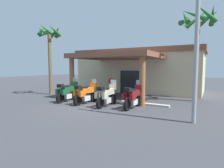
{
  "coord_description": "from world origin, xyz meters",
  "views": [
    {
      "loc": [
        7.02,
        -9.32,
        2.4
      ],
      "look_at": [
        0.32,
        2.36,
        1.2
      ],
      "focal_mm": 29.97,
      "sensor_mm": 36.0,
      "label": 1
    }
  ],
  "objects_px": {
    "motorcycle_green": "(68,92)",
    "motorcycle_cream": "(107,95)",
    "palm_tree_near_portico": "(198,29)",
    "palm_tree_roadside": "(49,41)",
    "motel_building": "(139,70)",
    "motorcycle_orange": "(86,93)",
    "pedestrian": "(111,84)",
    "motorcycle_maroon": "(133,97)"
  },
  "relations": [
    {
      "from": "motorcycle_green",
      "to": "motorcycle_orange",
      "type": "height_order",
      "value": "same"
    },
    {
      "from": "motorcycle_maroon",
      "to": "palm_tree_roadside",
      "type": "distance_m",
      "value": 9.64
    },
    {
      "from": "motorcycle_cream",
      "to": "motorcycle_maroon",
      "type": "bearing_deg",
      "value": -79.47
    },
    {
      "from": "palm_tree_roadside",
      "to": "motel_building",
      "type": "bearing_deg",
      "value": 47.46
    },
    {
      "from": "palm_tree_near_portico",
      "to": "palm_tree_roadside",
      "type": "distance_m",
      "value": 11.84
    },
    {
      "from": "motorcycle_maroon",
      "to": "palm_tree_near_portico",
      "type": "bearing_deg",
      "value": -31.42
    },
    {
      "from": "palm_tree_near_portico",
      "to": "palm_tree_roadside",
      "type": "relative_size",
      "value": 1.07
    },
    {
      "from": "motorcycle_orange",
      "to": "palm_tree_roadside",
      "type": "bearing_deg",
      "value": 76.01
    },
    {
      "from": "motorcycle_orange",
      "to": "palm_tree_near_portico",
      "type": "bearing_deg",
      "value": -48.29
    },
    {
      "from": "motorcycle_cream",
      "to": "palm_tree_near_portico",
      "type": "distance_m",
      "value": 7.79
    },
    {
      "from": "motorcycle_cream",
      "to": "palm_tree_roadside",
      "type": "relative_size",
      "value": 0.36
    },
    {
      "from": "motel_building",
      "to": "motorcycle_cream",
      "type": "xyz_separation_m",
      "value": [
        1.15,
        -8.25,
        -1.43
      ]
    },
    {
      "from": "motorcycle_green",
      "to": "palm_tree_roadside",
      "type": "bearing_deg",
      "value": 61.48
    },
    {
      "from": "motorcycle_green",
      "to": "motorcycle_cream",
      "type": "height_order",
      "value": "same"
    },
    {
      "from": "motorcycle_orange",
      "to": "motorcycle_cream",
      "type": "bearing_deg",
      "value": -85.6
    },
    {
      "from": "motel_building",
      "to": "motorcycle_green",
      "type": "xyz_separation_m",
      "value": [
        -2.13,
        -8.2,
        -1.43
      ]
    },
    {
      "from": "motorcycle_green",
      "to": "palm_tree_roadside",
      "type": "relative_size",
      "value": 0.36
    },
    {
      "from": "motel_building",
      "to": "motorcycle_maroon",
      "type": "bearing_deg",
      "value": -72.21
    },
    {
      "from": "pedestrian",
      "to": "motorcycle_cream",
      "type": "bearing_deg",
      "value": -152.97
    },
    {
      "from": "motel_building",
      "to": "motorcycle_orange",
      "type": "relative_size",
      "value": 5.62
    },
    {
      "from": "motorcycle_green",
      "to": "palm_tree_near_portico",
      "type": "height_order",
      "value": "palm_tree_near_portico"
    },
    {
      "from": "motorcycle_orange",
      "to": "motorcycle_maroon",
      "type": "distance_m",
      "value": 3.28
    },
    {
      "from": "motel_building",
      "to": "palm_tree_roadside",
      "type": "relative_size",
      "value": 2.03
    },
    {
      "from": "motel_building",
      "to": "motorcycle_green",
      "type": "height_order",
      "value": "motel_building"
    },
    {
      "from": "motel_building",
      "to": "motorcycle_orange",
      "type": "xyz_separation_m",
      "value": [
        -0.49,
        -8.23,
        -1.43
      ]
    },
    {
      "from": "palm_tree_near_portico",
      "to": "palm_tree_roadside",
      "type": "bearing_deg",
      "value": -166.77
    },
    {
      "from": "palm_tree_near_portico",
      "to": "palm_tree_roadside",
      "type": "height_order",
      "value": "palm_tree_near_portico"
    },
    {
      "from": "motel_building",
      "to": "palm_tree_roadside",
      "type": "bearing_deg",
      "value": -134.05
    },
    {
      "from": "motorcycle_cream",
      "to": "palm_tree_roadside",
      "type": "height_order",
      "value": "palm_tree_roadside"
    },
    {
      "from": "motorcycle_orange",
      "to": "pedestrian",
      "type": "xyz_separation_m",
      "value": [
        0.0,
        3.38,
        0.33
      ]
    },
    {
      "from": "motorcycle_green",
      "to": "motorcycle_cream",
      "type": "relative_size",
      "value": 1.0
    },
    {
      "from": "motorcycle_green",
      "to": "palm_tree_roadside",
      "type": "distance_m",
      "value": 5.76
    },
    {
      "from": "palm_tree_roadside",
      "to": "motorcycle_green",
      "type": "bearing_deg",
      "value": -26.2
    },
    {
      "from": "motorcycle_orange",
      "to": "pedestrian",
      "type": "distance_m",
      "value": 3.39
    },
    {
      "from": "motorcycle_cream",
      "to": "motorcycle_maroon",
      "type": "distance_m",
      "value": 1.66
    },
    {
      "from": "motorcycle_maroon",
      "to": "palm_tree_roadside",
      "type": "height_order",
      "value": "palm_tree_roadside"
    },
    {
      "from": "pedestrian",
      "to": "palm_tree_roadside",
      "type": "height_order",
      "value": "palm_tree_roadside"
    },
    {
      "from": "motorcycle_cream",
      "to": "motorcycle_orange",
      "type": "bearing_deg",
      "value": 89.18
    },
    {
      "from": "pedestrian",
      "to": "motorcycle_maroon",
      "type": "bearing_deg",
      "value": -132.07
    },
    {
      "from": "motorcycle_green",
      "to": "pedestrian",
      "type": "height_order",
      "value": "pedestrian"
    },
    {
      "from": "motel_building",
      "to": "palm_tree_roadside",
      "type": "xyz_separation_m",
      "value": [
        -5.84,
        -6.37,
        2.57
      ]
    },
    {
      "from": "motorcycle_orange",
      "to": "motel_building",
      "type": "bearing_deg",
      "value": 1.77
    }
  ]
}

